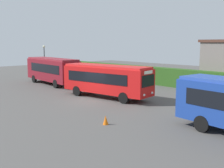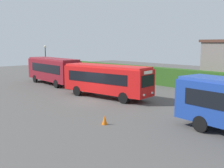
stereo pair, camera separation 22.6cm
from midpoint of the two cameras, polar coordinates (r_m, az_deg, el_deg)
ground_plane at (r=26.09m, az=-4.31°, el=-3.29°), size 84.85×84.85×0.00m
bus_maroon at (r=36.53m, az=-11.71°, el=2.93°), size 9.90×3.13×3.32m
bus_red at (r=26.92m, az=-0.89°, el=1.02°), size 9.60×3.72×3.15m
person_left at (r=40.42m, az=-9.18°, el=2.09°), size 0.46×0.51×1.74m
hedge_row at (r=35.03m, az=11.95°, el=1.35°), size 54.43×1.35×2.18m
traffic_cone at (r=18.35m, az=-1.17°, el=-7.33°), size 0.36×0.36×0.60m
lamppost at (r=44.67m, az=-13.21°, el=5.37°), size 0.36×0.36×4.86m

